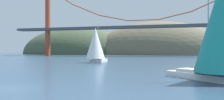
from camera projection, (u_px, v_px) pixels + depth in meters
ground_plane at (14, 88)px, 18.85m from camera, size 360.00×360.00×0.00m
headland_center at (157, 55)px, 148.27m from camera, size 89.96×44.00×44.51m
headland_left at (75, 54)px, 163.34m from camera, size 82.46×44.00×39.72m
suspension_bridge at (143, 24)px, 110.79m from camera, size 142.81×6.00×38.03m
sailboat_teal_sail at (223, 24)px, 22.40m from camera, size 10.02×10.11×12.53m
sailboat_white_mainsail at (96, 44)px, 55.63m from camera, size 5.11×8.82×9.78m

